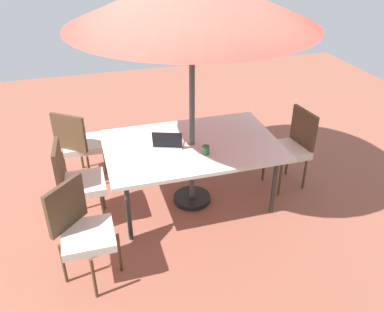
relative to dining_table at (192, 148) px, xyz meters
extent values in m
cube|color=#935442|center=(0.00, 0.00, -0.73)|extent=(10.00, 10.00, 0.02)
cube|color=white|center=(0.00, 0.00, 0.03)|extent=(1.92, 1.25, 0.04)
cylinder|color=#333333|center=(-0.81, -0.47, -0.36)|extent=(0.05, 0.05, 0.73)
cylinder|color=#333333|center=(0.81, -0.47, -0.36)|extent=(0.05, 0.05, 0.73)
cylinder|color=#333333|center=(-0.81, 0.47, -0.36)|extent=(0.05, 0.05, 0.73)
cylinder|color=#333333|center=(0.81, 0.47, -0.36)|extent=(0.05, 0.05, 0.73)
cylinder|color=#4C4C4C|center=(0.00, 0.00, 0.52)|extent=(0.06, 0.06, 2.50)
cylinder|color=black|center=(0.00, 0.00, -0.69)|extent=(0.44, 0.44, 0.06)
cube|color=silver|center=(-1.20, -0.01, -0.23)|extent=(0.46, 0.46, 0.08)
cube|color=#4C3823|center=(-1.41, -0.04, 0.03)|extent=(0.09, 0.44, 0.45)
cylinder|color=#4C3823|center=(-1.00, -0.17, -0.50)|extent=(0.03, 0.03, 0.45)
cylinder|color=#4C3823|center=(-1.04, 0.19, -0.50)|extent=(0.03, 0.03, 0.45)
cylinder|color=#4C3823|center=(-1.36, -0.21, -0.50)|extent=(0.03, 0.03, 0.45)
cylinder|color=#4C3823|center=(-1.40, 0.14, -0.50)|extent=(0.03, 0.03, 0.45)
cube|color=silver|center=(1.18, -0.87, -0.23)|extent=(0.46, 0.46, 0.08)
cube|color=#4C3823|center=(1.30, -0.70, 0.03)|extent=(0.37, 0.29, 0.45)
cylinder|color=#4C3823|center=(0.92, -0.90, -0.50)|extent=(0.03, 0.03, 0.45)
cylinder|color=#4C3823|center=(1.21, -1.12, -0.50)|extent=(0.03, 0.03, 0.45)
cylinder|color=#4C3823|center=(1.14, -0.61, -0.50)|extent=(0.03, 0.03, 0.45)
cylinder|color=#4C3823|center=(1.43, -0.83, -0.50)|extent=(0.03, 0.03, 0.45)
cube|color=silver|center=(1.22, 0.89, -0.23)|extent=(0.46, 0.46, 0.08)
cube|color=#4C3823|center=(1.37, 0.74, 0.03)|extent=(0.34, 0.34, 0.45)
cylinder|color=#4C3823|center=(1.22, 1.14, -0.50)|extent=(0.03, 0.03, 0.45)
cylinder|color=#4C3823|center=(0.97, 0.89, -0.50)|extent=(0.03, 0.03, 0.45)
cylinder|color=#4C3823|center=(1.48, 0.88, -0.50)|extent=(0.03, 0.03, 0.45)
cylinder|color=#4C3823|center=(1.22, 0.63, -0.50)|extent=(0.03, 0.03, 0.45)
cube|color=silver|center=(1.22, 0.03, -0.23)|extent=(0.46, 0.46, 0.08)
cube|color=#4C3823|center=(1.43, 0.01, 0.03)|extent=(0.07, 0.44, 0.45)
cylinder|color=#4C3823|center=(1.05, 0.22, -0.50)|extent=(0.03, 0.03, 0.45)
cylinder|color=#4C3823|center=(1.03, -0.14, -0.50)|extent=(0.03, 0.03, 0.45)
cylinder|color=#4C3823|center=(1.41, 0.20, -0.50)|extent=(0.03, 0.03, 0.45)
cylinder|color=#4C3823|center=(1.38, -0.16, -0.50)|extent=(0.03, 0.03, 0.45)
cube|color=#B7B7BC|center=(0.25, -0.06, 0.06)|extent=(0.38, 0.32, 0.02)
cube|color=black|center=(0.29, 0.05, 0.16)|extent=(0.32, 0.16, 0.20)
cylinder|color=#286B33|center=(-0.08, 0.25, 0.09)|extent=(0.08, 0.08, 0.09)
camera|label=1|loc=(1.10, 3.78, 2.22)|focal=38.02mm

